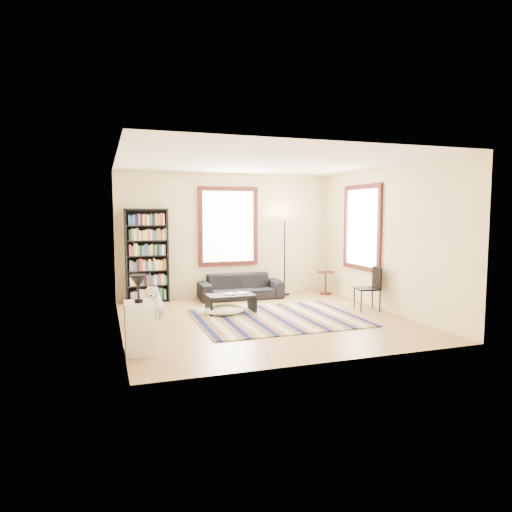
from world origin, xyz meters
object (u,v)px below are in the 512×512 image
object	(u,v)px
sofa	(241,286)
floor_cushion	(225,310)
side_table	(326,283)
folding_chair	(367,289)
bookshelf	(147,256)
floor_lamp	(285,255)
dog	(154,301)
white_cabinet	(139,328)
coffee_table	(231,304)

from	to	relation	value
sofa	floor_cushion	distance (m)	1.67
floor_cushion	side_table	xyz separation A→B (m)	(2.80, 1.33, 0.18)
folding_chair	side_table	bearing A→B (deg)	98.45
bookshelf	folding_chair	distance (m)	4.63
floor_cushion	floor_lamp	size ratio (longest dim) A/B	0.40
floor_lamp	side_table	world-z (taller)	floor_lamp
floor_cushion	floor_lamp	world-z (taller)	floor_lamp
floor_cushion	dog	world-z (taller)	dog
folding_chair	white_cabinet	distance (m)	4.65
sofa	white_cabinet	xyz separation A→B (m)	(-2.46, -3.36, 0.08)
side_table	floor_cushion	bearing A→B (deg)	-154.63
side_table	dog	bearing A→B (deg)	-164.76
bookshelf	folding_chair	xyz separation A→B (m)	(3.99, -2.27, -0.57)
sofa	floor_cushion	size ratio (longest dim) A/B	2.48
coffee_table	dog	bearing A→B (deg)	175.87
floor_cushion	white_cabinet	world-z (taller)	white_cabinet
floor_lamp	folding_chair	world-z (taller)	floor_lamp
floor_lamp	white_cabinet	bearing A→B (deg)	-135.83
floor_lamp	side_table	size ratio (longest dim) A/B	3.44
bookshelf	side_table	distance (m)	4.13
sofa	side_table	world-z (taller)	sofa
bookshelf	coffee_table	bearing A→B (deg)	-49.57
coffee_table	white_cabinet	size ratio (longest dim) A/B	1.29
white_cabinet	side_table	bearing A→B (deg)	36.43
side_table	folding_chair	xyz separation A→B (m)	(-0.05, -1.84, 0.16)
bookshelf	white_cabinet	size ratio (longest dim) A/B	2.86
bookshelf	floor_cushion	bearing A→B (deg)	-54.54
bookshelf	folding_chair	world-z (taller)	bookshelf
floor_lamp	white_cabinet	size ratio (longest dim) A/B	2.66
side_table	floor_lamp	bearing A→B (deg)	164.76
sofa	bookshelf	world-z (taller)	bookshelf
white_cabinet	dog	xyz separation A→B (m)	(0.43, 2.09, -0.05)
floor_cushion	side_table	world-z (taller)	side_table
bookshelf	white_cabinet	xyz separation A→B (m)	(-0.46, -3.63, -0.65)
sofa	dog	distance (m)	2.40
dog	coffee_table	bearing A→B (deg)	10.45
floor_lamp	folding_chair	distance (m)	2.33
sofa	coffee_table	size ratio (longest dim) A/B	2.07
folding_chair	dog	world-z (taller)	folding_chair
bookshelf	side_table	size ratio (longest dim) A/B	3.70
floor_lamp	side_table	bearing A→B (deg)	-15.24
sofa	white_cabinet	distance (m)	4.17
sofa	bookshelf	xyz separation A→B (m)	(-2.01, 0.27, 0.73)
sofa	floor_cushion	bearing A→B (deg)	-115.96
floor_lamp	dog	size ratio (longest dim) A/B	3.11
floor_cushion	white_cabinet	size ratio (longest dim) A/B	1.07
sofa	floor_cushion	xyz separation A→B (m)	(-0.76, -1.48, -0.18)
bookshelf	folding_chair	bearing A→B (deg)	-29.59
dog	side_table	bearing A→B (deg)	29.82
floor_cushion	folding_chair	world-z (taller)	folding_chair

